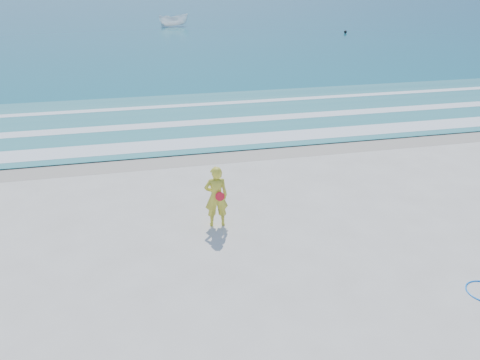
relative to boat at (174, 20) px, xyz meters
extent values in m
plane|color=silver|center=(-2.75, -55.13, -0.80)|extent=(400.00, 400.00, 0.00)
cube|color=#B2A893|center=(-2.75, -46.13, -0.80)|extent=(400.00, 2.40, 0.00)
cube|color=#19727F|center=(-2.75, 49.87, -0.78)|extent=(400.00, 190.00, 0.04)
cube|color=#59B7AD|center=(-2.75, -41.13, -0.76)|extent=(400.00, 10.00, 0.01)
cube|color=white|center=(-2.75, -44.83, -0.75)|extent=(400.00, 1.40, 0.01)
cube|color=white|center=(-2.75, -41.93, -0.75)|extent=(400.00, 0.90, 0.01)
cube|color=white|center=(-2.75, -38.63, -0.75)|extent=(400.00, 0.60, 0.01)
imported|color=white|center=(0.00, 0.00, 0.00)|extent=(4.18, 2.27, 1.53)
sphere|color=black|center=(18.83, -11.46, -0.59)|extent=(0.35, 0.35, 0.35)
imported|color=gold|center=(-3.55, -52.01, 0.15)|extent=(0.71, 0.48, 1.90)
cylinder|color=red|center=(-3.47, -52.19, 0.23)|extent=(0.27, 0.08, 0.27)
camera|label=1|loc=(-5.54, -64.09, 6.25)|focal=35.00mm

